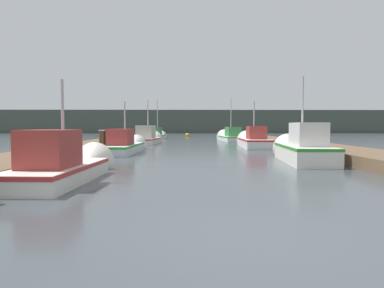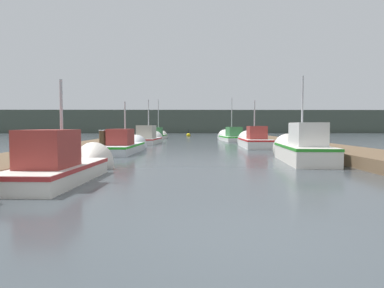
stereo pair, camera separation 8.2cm
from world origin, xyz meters
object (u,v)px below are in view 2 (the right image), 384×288
Objects in this scene: fishing_boat_2 at (126,145)px; fishing_boat_3 at (253,141)px; fishing_boat_6 at (159,135)px; mooring_piling_0 at (102,142)px; fishing_boat_0 at (66,165)px; fishing_boat_4 at (149,138)px; mooring_piling_1 at (105,141)px; channel_buoy at (188,135)px; fishing_boat_1 at (301,149)px; fishing_boat_5 at (231,137)px.

fishing_boat_2 is 1.06× the size of fishing_boat_3.
fishing_boat_6 is 3.90× the size of mooring_piling_0.
fishing_boat_4 is (0.17, 18.93, 0.06)m from fishing_boat_0.
fishing_boat_4 reaches higher than fishing_boat_3.
fishing_boat_6 reaches higher than mooring_piling_1.
fishing_boat_6 reaches higher than mooring_piling_0.
fishing_boat_0 is at bearing -84.88° from fishing_boat_6.
channel_buoy is at bearing 85.14° from fishing_boat_2.
fishing_boat_4 is (0.24, 9.26, 0.07)m from fishing_boat_2.
fishing_boat_2 is 19.06m from fishing_boat_6.
fishing_boat_4 is at bearing 82.22° from mooring_piling_1.
channel_buoy is (-4.49, 32.90, -0.36)m from fishing_boat_1.
mooring_piling_0 is (-0.90, 7.66, 0.23)m from fishing_boat_0.
fishing_boat_4 is 4.57× the size of mooring_piling_1.
fishing_boat_1 is at bearing -18.60° from mooring_piling_0.
fishing_boat_1 is 4.35× the size of mooring_piling_0.
mooring_piling_0 is at bearing -90.96° from fishing_boat_4.
channel_buoy is at bearing 84.28° from fishing_boat_4.
mooring_piling_0 is at bearing 166.72° from fishing_boat_1.
channel_buoy is at bearing 102.55° from fishing_boat_3.
fishing_boat_1 is 9.61m from fishing_boat_3.
fishing_boat_3 is at bearing -56.33° from fishing_boat_6.
mooring_piling_1 is at bearing -88.40° from fishing_boat_6.
fishing_boat_5 is at bearing 64.71° from fishing_boat_2.
fishing_boat_0 is 7.72m from mooring_piling_0.
fishing_boat_0 is 0.81× the size of fishing_boat_5.
fishing_boat_1 reaches higher than fishing_boat_2.
fishing_boat_5 is 4.85× the size of mooring_piling_0.
fishing_boat_5 reaches higher than channel_buoy.
fishing_boat_4 is 5.25× the size of channel_buoy.
fishing_boat_0 is at bearing -87.15° from fishing_boat_2.
mooring_piling_1 is (-8.77, -15.03, 0.24)m from fishing_boat_5.
fishing_boat_5 is 17.40m from mooring_piling_1.
channel_buoy is (-4.40, 23.29, -0.26)m from fishing_boat_3.
mooring_piling_1 is 28.69m from channel_buoy.
fishing_boat_0 is 0.83× the size of fishing_boat_3.
fishing_boat_6 is (-0.03, 9.81, -0.05)m from fishing_boat_4.
fishing_boat_0 is 37.73m from channel_buoy.
mooring_piling_0 is at bearing -141.26° from fishing_boat_3.
fishing_boat_6 is 9.46m from channel_buoy.
fishing_boat_1 is 1.11× the size of fishing_boat_6.
fishing_boat_3 is at bearing 28.97° from mooring_piling_1.
fishing_boat_1 is 25.32m from fishing_boat_6.
fishing_boat_3 is 1.21× the size of fishing_boat_6.
fishing_boat_0 is 9.67m from fishing_boat_2.
fishing_boat_1 is at bearing -56.77° from fishing_boat_4.
fishing_boat_4 is 4.51× the size of mooring_piling_0.
fishing_boat_0 is 3.98× the size of mooring_piling_1.
fishing_boat_5 reaches higher than fishing_boat_1.
fishing_boat_1 is 9.39m from mooring_piling_0.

